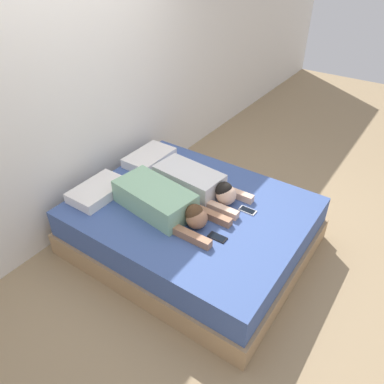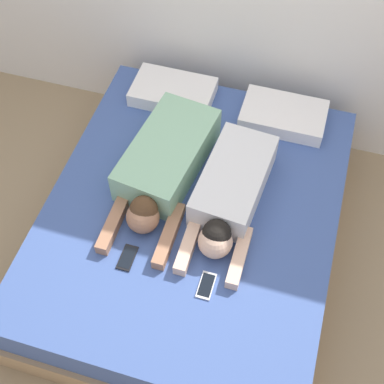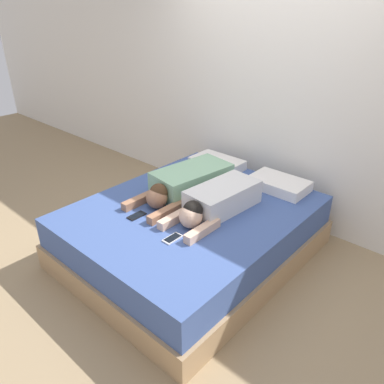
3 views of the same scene
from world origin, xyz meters
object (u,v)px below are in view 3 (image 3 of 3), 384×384
Objects in this scene: person_left at (186,183)px; cell_phone_right at (172,238)px; person_right at (216,201)px; pillow_head_right at (279,184)px; pillow_head_left at (217,163)px; cell_phone_left at (137,216)px; bed at (192,231)px.

cell_phone_right is at bearing -54.84° from person_left.
person_left reaches higher than person_right.
pillow_head_right is 1.30m from cell_phone_right.
person_left is (0.15, -0.66, 0.06)m from pillow_head_left.
person_left is 1.13× the size of person_right.
pillow_head_left and pillow_head_right have the same top height.
bed is at bearing 60.28° from cell_phone_left.
cell_phone_left is at bearing -83.87° from pillow_head_left.
person_left is 6.91× the size of cell_phone_right.
person_right is (-0.18, -0.75, 0.05)m from pillow_head_right.
pillow_head_left is at bearing 103.00° from person_left.
pillow_head_right reaches higher than cell_phone_right.
pillow_head_left is at bearing 180.00° from pillow_head_right.
pillow_head_left is 3.43× the size of cell_phone_right.
cell_phone_left is 0.46m from cell_phone_right.
cell_phone_left is (-0.62, -1.25, -0.04)m from pillow_head_right.
cell_phone_left is at bearing -91.75° from person_left.
person_left is at bearing -132.40° from pillow_head_right.
pillow_head_right reaches higher than cell_phone_left.
person_right is at bearing 20.50° from bed.
bed is 0.96m from pillow_head_right.
cell_phone_left is at bearing -116.41° from pillow_head_right.
person_right is 0.68m from cell_phone_left.
cell_phone_right is at bearing -65.23° from pillow_head_left.
cell_phone_left is 1.00× the size of cell_phone_right.
bed is at bearing 115.05° from cell_phone_right.
person_right is at bearing -103.16° from pillow_head_right.
person_right is 0.55m from cell_phone_right.
pillow_head_right is 1.40m from cell_phone_left.
cell_phone_right reaches higher than bed.
cell_phone_right is (0.22, -0.46, 0.26)m from bed.
person_left is 0.60m from cell_phone_left.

